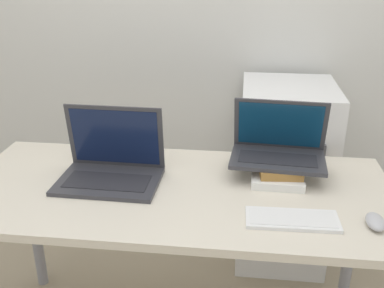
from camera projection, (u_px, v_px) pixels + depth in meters
The scene contains 7 objects.
desk at pixel (176, 207), 1.69m from camera, with size 1.60×0.71×0.76m.
laptop_left at pixel (111, 166), 1.71m from camera, with size 0.38×0.27×0.27m.
book_stack at pixel (278, 170), 1.73m from camera, with size 0.20×0.25×0.06m.
laptop_on_books at pixel (278, 147), 1.73m from camera, with size 0.37×0.25×0.23m.
wireless_keyboard at pixel (292, 219), 1.45m from camera, with size 0.30×0.13×0.01m.
mouse at pixel (375, 222), 1.42m from camera, with size 0.06×0.10×0.04m.
mini_fridge at pixel (283, 175), 2.36m from camera, with size 0.46×0.53×0.96m.
Camera 1 is at (0.23, -1.09, 1.55)m, focal length 42.00 mm.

